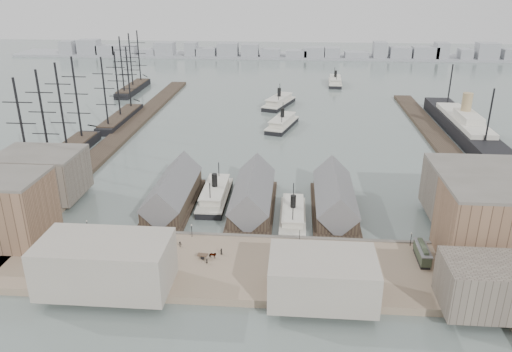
# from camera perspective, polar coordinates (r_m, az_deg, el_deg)

# --- Properties ---
(ground) EXTENTS (900.00, 900.00, 0.00)m
(ground) POSITION_cam_1_polar(r_m,az_deg,el_deg) (146.80, -0.95, -6.56)
(ground) COLOR #566460
(ground) RESTS_ON ground
(quay) EXTENTS (180.00, 30.00, 2.00)m
(quay) POSITION_cam_1_polar(r_m,az_deg,el_deg) (129.14, -1.82, -10.40)
(quay) COLOR #7E6A55
(quay) RESTS_ON ground
(seawall) EXTENTS (180.00, 1.20, 2.30)m
(seawall) POSITION_cam_1_polar(r_m,az_deg,el_deg) (141.71, -1.16, -7.15)
(seawall) COLOR #59544C
(seawall) RESTS_ON ground
(west_wharf) EXTENTS (10.00, 220.00, 1.60)m
(west_wharf) POSITION_cam_1_polar(r_m,az_deg,el_deg) (251.92, -14.34, 5.32)
(west_wharf) COLOR #2D231C
(west_wharf) RESTS_ON ground
(east_wharf) EXTENTS (10.00, 180.00, 1.60)m
(east_wharf) POSITION_cam_1_polar(r_m,az_deg,el_deg) (238.16, 20.33, 3.67)
(east_wharf) COLOR #2D231C
(east_wharf) RESTS_ON ground
(ferry_shed_west) EXTENTS (14.00, 42.00, 12.60)m
(ferry_shed_west) POSITION_cam_1_polar(r_m,az_deg,el_deg) (163.94, -9.47, -1.88)
(ferry_shed_west) COLOR #2D231C
(ferry_shed_west) RESTS_ON ground
(ferry_shed_center) EXTENTS (14.00, 42.00, 12.60)m
(ferry_shed_center) POSITION_cam_1_polar(r_m,az_deg,el_deg) (159.80, -0.38, -2.21)
(ferry_shed_center) COLOR #2D231C
(ferry_shed_center) RESTS_ON ground
(ferry_shed_east) EXTENTS (14.00, 42.00, 12.60)m
(ferry_shed_east) POSITION_cam_1_polar(r_m,az_deg,el_deg) (159.83, 8.96, -2.49)
(ferry_shed_east) COLOR #2D231C
(ferry_shed_east) RESTS_ON ground
(warehouse_west_back) EXTENTS (26.00, 20.00, 14.00)m
(warehouse_west_back) POSITION_cam_1_polar(r_m,az_deg,el_deg) (178.89, -23.29, 0.13)
(warehouse_west_back) COLOR #60564C
(warehouse_west_back) RESTS_ON west_land
(warehouse_east_front) EXTENTS (30.00, 18.00, 19.00)m
(warehouse_east_front) POSITION_cam_1_polar(r_m,az_deg,el_deg) (140.71, 26.44, -5.13)
(warehouse_east_front) COLOR brown
(warehouse_east_front) RESTS_ON east_land
(warehouse_east_back) EXTENTS (28.00, 20.00, 15.00)m
(warehouse_east_back) POSITION_cam_1_polar(r_m,az_deg,el_deg) (165.11, 23.79, -1.53)
(warehouse_east_back) COLOR #60564C
(warehouse_east_back) RESTS_ON east_land
(street_bldg_center) EXTENTS (24.00, 16.00, 10.00)m
(street_bldg_center) POSITION_cam_1_polar(r_m,az_deg,el_deg) (115.40, 7.59, -11.41)
(street_bldg_center) COLOR gray
(street_bldg_center) RESTS_ON quay
(street_bldg_west) EXTENTS (30.00, 16.00, 12.00)m
(street_bldg_west) POSITION_cam_1_polar(r_m,az_deg,el_deg) (122.36, -16.82, -9.59)
(street_bldg_west) COLOR gray
(street_bldg_west) RESTS_ON quay
(street_bldg_east) EXTENTS (18.00, 14.00, 11.00)m
(street_bldg_east) POSITION_cam_1_polar(r_m,az_deg,el_deg) (121.62, 24.65, -11.28)
(street_bldg_east) COLOR #60564C
(street_bldg_east) RESTS_ON quay
(lamp_post_far_w) EXTENTS (0.44, 0.44, 3.92)m
(lamp_post_far_w) POSITION_cam_1_polar(r_m,az_deg,el_deg) (149.47, -18.75, -5.24)
(lamp_post_far_w) COLOR black
(lamp_post_far_w) RESTS_ON quay
(lamp_post_near_w) EXTENTS (0.44, 0.44, 3.92)m
(lamp_post_near_w) POSITION_cam_1_polar(r_m,az_deg,el_deg) (140.61, -7.37, -5.94)
(lamp_post_near_w) COLOR black
(lamp_post_near_w) RESTS_ON quay
(lamp_post_near_e) EXTENTS (0.44, 0.44, 3.92)m
(lamp_post_near_e) POSITION_cam_1_polar(r_m,az_deg,el_deg) (137.85, 5.01, -6.44)
(lamp_post_near_e) COLOR black
(lamp_post_near_e) RESTS_ON quay
(lamp_post_far_e) EXTENTS (0.44, 0.44, 3.92)m
(lamp_post_far_e) POSITION_cam_1_polar(r_m,az_deg,el_deg) (141.55, 17.33, -6.64)
(lamp_post_far_e) COLOR black
(lamp_post_far_e) RESTS_ON quay
(far_shore) EXTENTS (500.00, 40.00, 15.72)m
(far_shore) POSITION_cam_1_polar(r_m,az_deg,el_deg) (467.40, 2.84, 13.82)
(far_shore) COLOR gray
(far_shore) RESTS_ON ground
(ferry_docked_west) EXTENTS (8.62, 28.73, 10.26)m
(ferry_docked_west) POSITION_cam_1_polar(r_m,az_deg,el_deg) (166.50, -4.70, -2.10)
(ferry_docked_west) COLOR black
(ferry_docked_west) RESTS_ON ground
(ferry_docked_east) EXTENTS (7.75, 25.83, 9.23)m
(ferry_docked_east) POSITION_cam_1_polar(r_m,az_deg,el_deg) (152.95, 4.23, -4.46)
(ferry_docked_east) COLOR black
(ferry_docked_east) RESTS_ON ground
(ferry_open_near) EXTENTS (16.51, 30.83, 10.55)m
(ferry_open_near) POSITION_cam_1_polar(r_m,az_deg,el_deg) (247.33, 3.01, 6.08)
(ferry_open_near) COLOR black
(ferry_open_near) RESTS_ON ground
(ferry_open_mid) EXTENTS (19.09, 32.74, 11.21)m
(ferry_open_mid) POSITION_cam_1_polar(r_m,az_deg,el_deg) (289.21, 2.65, 8.47)
(ferry_open_mid) COLOR black
(ferry_open_mid) RESTS_ON ground
(ferry_open_far) EXTENTS (10.13, 29.49, 10.39)m
(ferry_open_far) POSITION_cam_1_polar(r_m,az_deg,el_deg) (351.79, 9.03, 10.63)
(ferry_open_far) COLOR black
(ferry_open_far) RESTS_ON ground
(sailing_ship_near) EXTENTS (9.43, 64.98, 38.78)m
(sailing_ship_near) POSITION_cam_1_polar(r_m,az_deg,el_deg) (214.08, -21.56, 2.08)
(sailing_ship_near) COLOR black
(sailing_ship_near) RESTS_ON ground
(sailing_ship_mid) EXTENTS (8.66, 50.05, 35.61)m
(sailing_ship_mid) POSITION_cam_1_polar(r_m,az_deg,el_deg) (265.96, -15.20, 6.50)
(sailing_ship_mid) COLOR black
(sailing_ship_mid) RESTS_ON ground
(sailing_ship_far) EXTENTS (8.89, 49.38, 36.54)m
(sailing_ship_far) POSITION_cam_1_polar(r_m,az_deg,el_deg) (337.06, -13.86, 9.81)
(sailing_ship_far) COLOR black
(sailing_ship_far) RESTS_ON ground
(ocean_steamer) EXTENTS (13.51, 98.71, 19.74)m
(ocean_steamer) POSITION_cam_1_polar(r_m,az_deg,el_deg) (255.39, 22.61, 5.33)
(ocean_steamer) COLOR black
(ocean_steamer) RESTS_ON ground
(tram) EXTENTS (2.77, 10.42, 3.70)m
(tram) POSITION_cam_1_polar(r_m,az_deg,el_deg) (136.15, 18.46, -8.39)
(tram) COLOR black
(tram) RESTS_ON quay
(horse_cart_left) EXTENTS (4.76, 2.52, 1.47)m
(horse_cart_left) POSITION_cam_1_polar(r_m,az_deg,el_deg) (141.28, -17.98, -7.68)
(horse_cart_left) COLOR black
(horse_cart_left) RESTS_ON quay
(horse_cart_center) EXTENTS (5.01, 1.74, 1.72)m
(horse_cart_center) POSITION_cam_1_polar(r_m,az_deg,el_deg) (131.03, -5.28, -9.02)
(horse_cart_center) COLOR black
(horse_cart_center) RESTS_ON quay
(horse_cart_right) EXTENTS (4.81, 2.66, 1.58)m
(horse_cart_right) POSITION_cam_1_polar(r_m,az_deg,el_deg) (125.80, 10.53, -10.80)
(horse_cart_right) COLOR black
(horse_cart_right) RESTS_ON quay
(pedestrian_0) EXTENTS (0.71, 0.64, 1.59)m
(pedestrian_0) POSITION_cam_1_polar(r_m,az_deg,el_deg) (142.84, -18.66, -7.42)
(pedestrian_0) COLOR black
(pedestrian_0) RESTS_ON quay
(pedestrian_1) EXTENTS (0.94, 0.78, 1.77)m
(pedestrian_1) POSITION_cam_1_polar(r_m,az_deg,el_deg) (142.23, -19.27, -7.60)
(pedestrian_1) COLOR black
(pedestrian_1) RESTS_ON quay
(pedestrian_2) EXTENTS (1.05, 0.62, 1.60)m
(pedestrian_2) POSITION_cam_1_polar(r_m,az_deg,el_deg) (137.06, -8.68, -7.72)
(pedestrian_2) COLOR black
(pedestrian_2) RESTS_ON quay
(pedestrian_3) EXTENTS (1.14, 0.74, 1.81)m
(pedestrian_3) POSITION_cam_1_polar(r_m,az_deg,el_deg) (128.02, -9.73, -10.06)
(pedestrian_3) COLOR black
(pedestrian_3) RESTS_ON quay
(pedestrian_4) EXTENTS (0.87, 1.01, 1.75)m
(pedestrian_4) POSITION_cam_1_polar(r_m,az_deg,el_deg) (132.44, -3.97, -8.60)
(pedestrian_4) COLOR black
(pedestrian_4) RESTS_ON quay
(pedestrian_5) EXTENTS (0.60, 0.72, 1.68)m
(pedestrian_5) POSITION_cam_1_polar(r_m,az_deg,el_deg) (130.29, 2.90, -9.15)
(pedestrian_5) COLOR black
(pedestrian_5) RESTS_ON quay
(pedestrian_6) EXTENTS (1.05, 0.98, 1.71)m
(pedestrian_6) POSITION_cam_1_polar(r_m,az_deg,el_deg) (136.50, 10.29, -7.94)
(pedestrian_6) COLOR black
(pedestrian_6) RESTS_ON quay
(pedestrian_7) EXTENTS (0.64, 1.08, 1.66)m
(pedestrian_7) POSITION_cam_1_polar(r_m,az_deg,el_deg) (128.28, 11.23, -10.14)
(pedestrian_7) COLOR black
(pedestrian_7) RESTS_ON quay
(pedestrian_8) EXTENTS (0.71, 1.15, 1.83)m
(pedestrian_8) POSITION_cam_1_polar(r_m,az_deg,el_deg) (137.36, 12.58, -7.90)
(pedestrian_8) COLOR black
(pedestrian_8) RESTS_ON quay
(pedestrian_9) EXTENTS (0.95, 0.75, 1.69)m
(pedestrian_9) POSITION_cam_1_polar(r_m,az_deg,el_deg) (134.45, 21.18, -9.71)
(pedestrian_9) COLOR black
(pedestrian_9) RESTS_ON quay
(pedestrian_10) EXTENTS (0.70, 0.72, 1.61)m
(pedestrian_10) POSITION_cam_1_polar(r_m,az_deg,el_deg) (128.74, -5.65, -9.67)
(pedestrian_10) COLOR black
(pedestrian_10) RESTS_ON quay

